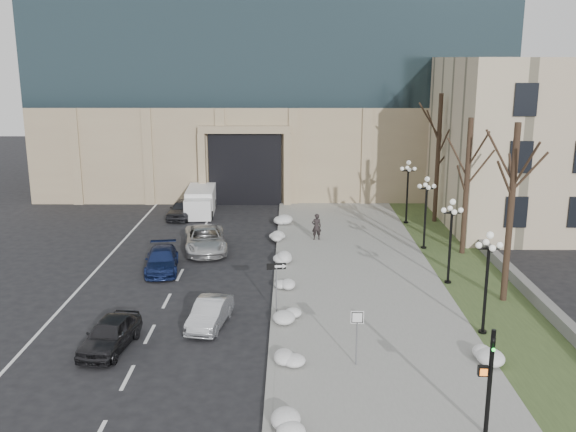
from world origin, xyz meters
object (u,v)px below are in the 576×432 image
box_truck (201,202)px  lamppost_c (426,203)px  car_d (205,239)px  traffic_signal (488,385)px  car_b (210,313)px  pedestrian (316,227)px  keep_sign (357,326)px  car_a (110,334)px  car_c (162,260)px  lamppost_b (451,230)px  car_e (183,209)px  lamppost_d (408,183)px  lamppost_a (487,269)px  one_way_sign (280,272)px

box_truck → lamppost_c: (15.64, -9.87, 2.14)m
car_d → traffic_signal: size_ratio=1.45×
car_b → pedestrian: pedestrian is taller
box_truck → keep_sign: keep_sign is taller
car_a → car_d: size_ratio=0.73×
pedestrian → box_truck: box_truck is taller
car_c → keep_sign: keep_sign is taller
lamppost_b → lamppost_c: (0.00, 6.50, 0.00)m
car_d → lamppost_b: (13.95, -6.18, 2.31)m
car_e → box_truck: (1.14, 1.61, 0.21)m
car_b → car_c: size_ratio=0.85×
car_b → box_truck: box_truck is taller
car_e → keep_sign: 26.70m
car_a → lamppost_d: lamppost_d is taller
car_e → lamppost_a: 27.19m
traffic_signal → car_d: bearing=122.4°
car_a → traffic_signal: size_ratio=1.07×
car_d → box_truck: (-1.69, 10.19, 0.17)m
car_c → car_b: bearing=-72.6°
lamppost_a → car_a: bearing=-174.6°
car_a → one_way_sign: one_way_sign is taller
car_b → lamppost_c: size_ratio=0.79×
car_d → one_way_sign: one_way_sign is taller
car_c → pedestrian: (9.14, 6.18, 0.37)m
box_truck → lamppost_c: size_ratio=1.29×
car_d → lamppost_d: (13.95, 6.82, 2.31)m
lamppost_d → car_a: bearing=-127.5°
car_b → lamppost_b: 13.64m
keep_sign → car_d: bearing=119.0°
car_e → lamppost_c: (16.78, -8.26, 2.36)m
car_e → traffic_signal: 32.61m
traffic_signal → lamppost_c: lamppost_c is taller
box_truck → pedestrian: bearing=-45.1°
car_c → keep_sign: size_ratio=1.86×
one_way_sign → keep_sign: one_way_sign is taller
one_way_sign → lamppost_c: 14.02m
car_c → lamppost_b: size_ratio=0.93×
lamppost_c → car_a: bearing=-138.0°
traffic_signal → lamppost_c: 21.06m
lamppost_b → car_b: bearing=-155.5°
lamppost_a → keep_sign: bearing=-152.3°
lamppost_c → traffic_signal: bearing=-96.1°
car_d → lamppost_a: bearing=-52.0°
car_e → pedestrian: (9.98, -6.33, 0.29)m
car_a → pedestrian: 18.90m
car_c → car_d: (1.99, 3.92, 0.11)m
keep_sign → car_b: bearing=149.3°
car_b → one_way_sign: one_way_sign is taller
car_d → lamppost_b: size_ratio=1.15×
car_a → car_b: bearing=40.3°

